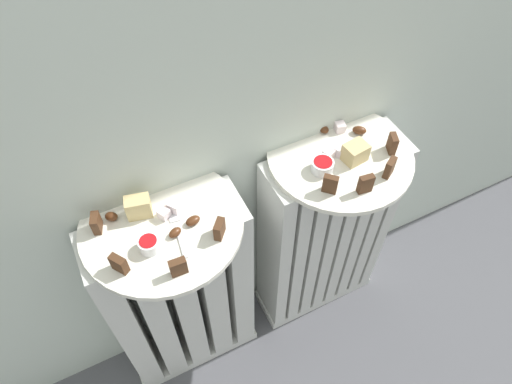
% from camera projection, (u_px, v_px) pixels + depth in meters
% --- Properties ---
extents(radiator_left, '(0.34, 0.12, 0.61)m').
position_uv_depth(radiator_left, '(183.00, 299.00, 1.13)').
color(radiator_left, silver).
rests_on(radiator_left, ground_plane).
extents(radiator_right, '(0.34, 0.12, 0.61)m').
position_uv_depth(radiator_right, '(323.00, 237.00, 1.24)').
color(radiator_right, silver).
rests_on(radiator_right, ground_plane).
extents(plate_left, '(0.31, 0.31, 0.01)m').
position_uv_depth(plate_left, '(162.00, 224.00, 0.88)').
color(plate_left, silver).
rests_on(plate_left, radiator_left).
extents(plate_right, '(0.31, 0.31, 0.01)m').
position_uv_depth(plate_right, '(340.00, 155.00, 0.99)').
color(plate_right, silver).
rests_on(plate_right, radiator_right).
extents(dark_cake_slice_left_0, '(0.02, 0.03, 0.04)m').
position_uv_depth(dark_cake_slice_left_0, '(96.00, 223.00, 0.85)').
color(dark_cake_slice_left_0, '#472B19').
rests_on(dark_cake_slice_left_0, plate_left).
extents(dark_cake_slice_left_1, '(0.03, 0.03, 0.04)m').
position_uv_depth(dark_cake_slice_left_1, '(119.00, 264.00, 0.80)').
color(dark_cake_slice_left_1, '#472B19').
rests_on(dark_cake_slice_left_1, plate_left).
extents(dark_cake_slice_left_2, '(0.03, 0.02, 0.04)m').
position_uv_depth(dark_cake_slice_left_2, '(178.00, 267.00, 0.80)').
color(dark_cake_slice_left_2, '#472B19').
rests_on(dark_cake_slice_left_2, plate_left).
extents(dark_cake_slice_left_3, '(0.03, 0.03, 0.04)m').
position_uv_depth(dark_cake_slice_left_3, '(219.00, 229.00, 0.85)').
color(dark_cake_slice_left_3, '#472B19').
rests_on(dark_cake_slice_left_3, plate_left).
extents(marble_cake_slice_left_0, '(0.05, 0.04, 0.04)m').
position_uv_depth(marble_cake_slice_left_0, '(138.00, 207.00, 0.87)').
color(marble_cake_slice_left_0, tan).
rests_on(marble_cake_slice_left_0, plate_left).
extents(turkish_delight_left_0, '(0.03, 0.03, 0.02)m').
position_uv_depth(turkish_delight_left_0, '(175.00, 206.00, 0.89)').
color(turkish_delight_left_0, white).
rests_on(turkish_delight_left_0, plate_left).
extents(turkish_delight_left_1, '(0.03, 0.03, 0.02)m').
position_uv_depth(turkish_delight_left_1, '(164.00, 214.00, 0.88)').
color(turkish_delight_left_1, white).
rests_on(turkish_delight_left_1, plate_left).
extents(medjool_date_left_0, '(0.03, 0.02, 0.02)m').
position_uv_depth(medjool_date_left_0, '(142.00, 184.00, 0.92)').
color(medjool_date_left_0, '#4C2814').
rests_on(medjool_date_left_0, plate_left).
extents(medjool_date_left_1, '(0.03, 0.02, 0.01)m').
position_uv_depth(medjool_date_left_1, '(193.00, 221.00, 0.87)').
color(medjool_date_left_1, '#4C2814').
rests_on(medjool_date_left_1, plate_left).
extents(medjool_date_left_2, '(0.03, 0.03, 0.02)m').
position_uv_depth(medjool_date_left_2, '(111.00, 216.00, 0.87)').
color(medjool_date_left_2, '#4C2814').
rests_on(medjool_date_left_2, plate_left).
extents(medjool_date_left_3, '(0.03, 0.02, 0.02)m').
position_uv_depth(medjool_date_left_3, '(175.00, 233.00, 0.85)').
color(medjool_date_left_3, '#4C2814').
rests_on(medjool_date_left_3, plate_left).
extents(jam_bowl_left, '(0.04, 0.04, 0.03)m').
position_uv_depth(jam_bowl_left, '(149.00, 244.00, 0.83)').
color(jam_bowl_left, white).
rests_on(jam_bowl_left, plate_left).
extents(dark_cake_slice_right_0, '(0.03, 0.03, 0.04)m').
position_uv_depth(dark_cake_slice_right_0, '(330.00, 184.00, 0.91)').
color(dark_cake_slice_right_0, '#472B19').
rests_on(dark_cake_slice_right_0, plate_right).
extents(dark_cake_slice_right_1, '(0.03, 0.02, 0.04)m').
position_uv_depth(dark_cake_slice_right_1, '(366.00, 184.00, 0.91)').
color(dark_cake_slice_right_1, '#472B19').
rests_on(dark_cake_slice_right_1, plate_right).
extents(dark_cake_slice_right_2, '(0.03, 0.03, 0.04)m').
position_uv_depth(dark_cake_slice_right_2, '(390.00, 168.00, 0.93)').
color(dark_cake_slice_right_2, '#472B19').
rests_on(dark_cake_slice_right_2, plate_right).
extents(dark_cake_slice_right_3, '(0.02, 0.03, 0.04)m').
position_uv_depth(dark_cake_slice_right_3, '(392.00, 144.00, 0.97)').
color(dark_cake_slice_right_3, '#472B19').
rests_on(dark_cake_slice_right_3, plate_right).
extents(marble_cake_slice_right_0, '(0.05, 0.04, 0.04)m').
position_uv_depth(marble_cake_slice_right_0, '(355.00, 153.00, 0.96)').
color(marble_cake_slice_right_0, tan).
rests_on(marble_cake_slice_right_0, plate_right).
extents(turkish_delight_right_0, '(0.03, 0.03, 0.02)m').
position_uv_depth(turkish_delight_right_0, '(329.00, 154.00, 0.97)').
color(turkish_delight_right_0, white).
rests_on(turkish_delight_right_0, plate_right).
extents(turkish_delight_right_1, '(0.02, 0.02, 0.02)m').
position_uv_depth(turkish_delight_right_1, '(340.00, 127.00, 1.02)').
color(turkish_delight_right_1, white).
rests_on(turkish_delight_right_1, plate_right).
extents(turkish_delight_right_2, '(0.03, 0.03, 0.02)m').
position_uv_depth(turkish_delight_right_2, '(338.00, 151.00, 0.98)').
color(turkish_delight_right_2, white).
rests_on(turkish_delight_right_2, plate_right).
extents(medjool_date_right_0, '(0.02, 0.03, 0.02)m').
position_uv_depth(medjool_date_right_0, '(324.00, 129.00, 1.02)').
color(medjool_date_right_0, '#4C2814').
rests_on(medjool_date_right_0, plate_right).
extents(medjool_date_right_1, '(0.04, 0.03, 0.02)m').
position_uv_depth(medjool_date_right_1, '(359.00, 130.00, 1.02)').
color(medjool_date_right_1, '#4C2814').
rests_on(medjool_date_right_1, plate_right).
extents(jam_bowl_right, '(0.05, 0.05, 0.03)m').
position_uv_depth(jam_bowl_right, '(323.00, 165.00, 0.95)').
color(jam_bowl_right, white).
rests_on(jam_bowl_right, plate_right).
extents(fork, '(0.03, 0.11, 0.00)m').
position_uv_depth(fork, '(178.00, 231.00, 0.86)').
color(fork, silver).
rests_on(fork, plate_left).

